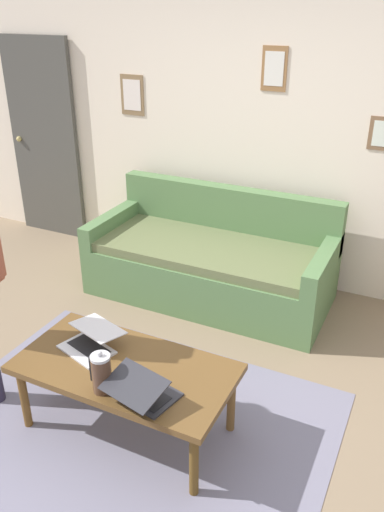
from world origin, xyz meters
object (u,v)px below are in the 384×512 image
at_px(laptop_center, 91,342).
at_px(french_press, 102,373).
at_px(coffee_table, 125,372).
at_px(laptop_left, 142,391).
at_px(interior_door, 44,141).
at_px(couch, 212,262).

height_order(laptop_center, french_press, french_press).
bearing_deg(coffee_table, laptop_left, 140.87).
bearing_deg(interior_door, laptop_center, 134.12).
bearing_deg(couch, laptop_left, 103.17).
xyz_separation_m(interior_door, laptop_center, (-2.09, 2.15, -0.51)).
height_order(laptop_left, french_press, french_press).
xyz_separation_m(interior_door, couch, (-2.14, 0.49, -0.72)).
height_order(interior_door, couch, interior_door).
height_order(interior_door, laptop_center, interior_door).
relative_size(couch, laptop_center, 5.18).
bearing_deg(coffee_table, french_press, 92.34).
height_order(interior_door, french_press, interior_door).
bearing_deg(interior_door, coffee_table, 136.92).
xyz_separation_m(couch, laptop_left, (-0.44, 1.90, 0.21)).
xyz_separation_m(interior_door, french_press, (-2.37, 2.43, -0.44)).
relative_size(laptop_left, french_press, 1.50).
height_order(couch, laptop_center, couch).
bearing_deg(french_press, laptop_left, -169.54).
height_order(couch, french_press, couch).
bearing_deg(interior_door, french_press, 134.21).
distance_m(interior_door, laptop_left, 3.56).
height_order(couch, laptop_left, couch).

